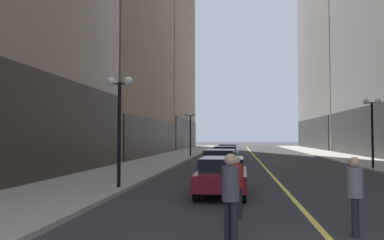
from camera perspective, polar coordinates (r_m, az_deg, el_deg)
ground_plane at (r=39.69m, az=9.57°, el=-5.49°), size 200.00×200.00×0.00m
sidewalk_left at (r=40.15m, az=-2.33°, el=-5.38°), size 4.50×78.00×0.15m
sidewalk_right at (r=40.91m, az=21.24°, el=-5.16°), size 4.50×78.00×0.15m
lane_centre_stripe at (r=39.69m, az=9.57°, el=-5.49°), size 0.16×70.00×0.01m
building_left_mid at (r=43.75m, az=-12.49°, el=16.11°), size 10.63×24.00×32.19m
car_maroon at (r=13.73m, az=4.62°, el=-8.25°), size 1.79×4.29×1.32m
car_navy at (r=21.93m, az=4.23°, el=-6.09°), size 2.10×4.84×1.32m
car_green at (r=29.49m, az=5.15°, el=-5.17°), size 2.08×4.18×1.32m
car_white at (r=36.80m, az=5.51°, el=-4.63°), size 1.92×4.39×1.32m
pedestrian_in_grey_suit at (r=8.73m, az=23.54°, el=-9.73°), size 0.44×0.44×1.66m
pedestrian_in_red_jacket at (r=9.82m, az=6.76°, el=-9.38°), size 0.34×0.34×1.58m
pedestrian_with_orange_bag at (r=7.35m, az=5.88°, el=-10.81°), size 0.48×0.48×1.76m
street_lamp_left_near at (r=14.84m, az=-10.99°, el=2.03°), size 1.06×0.36×4.43m
street_lamp_left_far at (r=36.78m, az=-0.24°, el=-0.69°), size 1.06×0.36×4.43m
street_lamp_right_mid at (r=25.53m, az=25.72°, el=0.35°), size 1.06×0.36×4.43m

